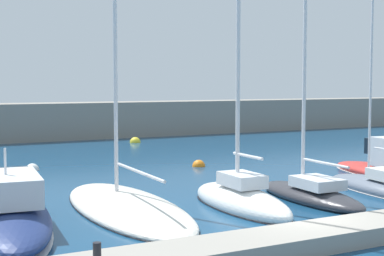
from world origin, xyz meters
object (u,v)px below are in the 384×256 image
object	(u,v)px
sailboat_ivory_third	(126,204)
sailboat_slate_sixth	(383,187)
mooring_buoy_yellow	(135,143)
motorboat_navy_second	(6,213)
dock_bollard	(97,252)
mooring_buoy_orange	(199,166)
sailboat_charcoal_fifth	(311,192)
sailboat_white_fourth	(241,200)
mooring_buoy_white	(32,170)

from	to	relation	value
sailboat_ivory_third	sailboat_slate_sixth	size ratio (longest dim) A/B	1.84
mooring_buoy_yellow	motorboat_navy_second	bearing A→B (deg)	-121.15
motorboat_navy_second	dock_bollard	bearing A→B (deg)	-165.61
mooring_buoy_orange	sailboat_ivory_third	bearing A→B (deg)	-131.90
sailboat_ivory_third	mooring_buoy_orange	bearing A→B (deg)	-40.03
motorboat_navy_second	sailboat_charcoal_fifth	xyz separation A→B (m)	(11.69, -1.42, -0.12)
sailboat_white_fourth	mooring_buoy_white	bearing A→B (deg)	21.58
sailboat_charcoal_fifth	mooring_buoy_white	xyz separation A→B (m)	(-8.19, 13.60, -0.35)
mooring_buoy_yellow	mooring_buoy_white	bearing A→B (deg)	-133.51
motorboat_navy_second	dock_bollard	distance (m)	6.68
sailboat_ivory_third	sailboat_white_fourth	xyz separation A→B (m)	(3.98, -1.74, 0.11)
sailboat_charcoal_fifth	mooring_buoy_orange	xyz separation A→B (m)	(0.61, 10.65, -0.35)
sailboat_ivory_third	mooring_buoy_orange	size ratio (longest dim) A/B	28.86
sailboat_slate_sixth	dock_bollard	bearing A→B (deg)	115.20
mooring_buoy_orange	mooring_buoy_yellow	distance (m)	14.27
sailboat_ivory_third	sailboat_charcoal_fifth	world-z (taller)	sailboat_ivory_third
sailboat_ivory_third	mooring_buoy_yellow	size ratio (longest dim) A/B	24.65
sailboat_charcoal_fifth	sailboat_white_fourth	bearing A→B (deg)	89.62
sailboat_white_fourth	sailboat_slate_sixth	bearing A→B (deg)	-90.27
dock_bollard	sailboat_white_fourth	bearing A→B (deg)	35.57
sailboat_white_fourth	mooring_buoy_yellow	world-z (taller)	sailboat_white_fourth
sailboat_ivory_third	mooring_buoy_orange	distance (m)	11.77
sailboat_slate_sixth	mooring_buoy_white	distance (m)	18.27
mooring_buoy_orange	mooring_buoy_yellow	bearing A→B (deg)	82.63
mooring_buoy_yellow	sailboat_slate_sixth	bearing A→B (deg)	-86.57
mooring_buoy_white	mooring_buoy_orange	xyz separation A→B (m)	(8.80, -2.96, 0.00)
motorboat_navy_second	sailboat_ivory_third	bearing A→B (deg)	-77.91
sailboat_ivory_third	sailboat_slate_sixth	distance (m)	11.35
sailboat_slate_sixth	mooring_buoy_orange	world-z (taller)	sailboat_slate_sixth
sailboat_white_fourth	sailboat_charcoal_fifth	xyz separation A→B (m)	(3.26, -0.15, 0.02)
motorboat_navy_second	dock_bollard	xyz separation A→B (m)	(0.97, -6.60, 0.29)
sailboat_slate_sixth	dock_bollard	world-z (taller)	sailboat_slate_sixth
sailboat_charcoal_fifth	sailboat_slate_sixth	bearing A→B (deg)	-88.59
sailboat_ivory_third	mooring_buoy_orange	xyz separation A→B (m)	(7.86, 8.76, -0.22)
sailboat_white_fourth	mooring_buoy_yellow	xyz separation A→B (m)	(5.71, 24.65, -0.33)
sailboat_white_fourth	mooring_buoy_orange	xyz separation A→B (m)	(3.87, 10.49, -0.33)
sailboat_white_fourth	dock_bollard	world-z (taller)	sailboat_white_fourth
sailboat_white_fourth	mooring_buoy_yellow	size ratio (longest dim) A/B	12.49
dock_bollard	sailboat_charcoal_fifth	bearing A→B (deg)	25.78
sailboat_white_fourth	sailboat_slate_sixth	size ratio (longest dim) A/B	0.93
sailboat_charcoal_fifth	mooring_buoy_white	world-z (taller)	sailboat_charcoal_fifth
sailboat_slate_sixth	mooring_buoy_white	xyz separation A→B (m)	(-12.12, 13.67, -0.24)
motorboat_navy_second	sailboat_ivory_third	xyz separation A→B (m)	(4.44, 0.47, -0.26)
sailboat_white_fourth	sailboat_slate_sixth	distance (m)	7.20
sailboat_ivory_third	mooring_buoy_yellow	xyz separation A→B (m)	(9.69, 22.91, -0.22)
dock_bollard	mooring_buoy_orange	bearing A→B (deg)	54.40
sailboat_charcoal_fifth	dock_bollard	xyz separation A→B (m)	(-10.72, -5.18, 0.42)
sailboat_white_fourth	mooring_buoy_orange	bearing A→B (deg)	-18.80
mooring_buoy_orange	dock_bollard	world-z (taller)	dock_bollard
motorboat_navy_second	sailboat_charcoal_fifth	world-z (taller)	sailboat_charcoal_fifth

